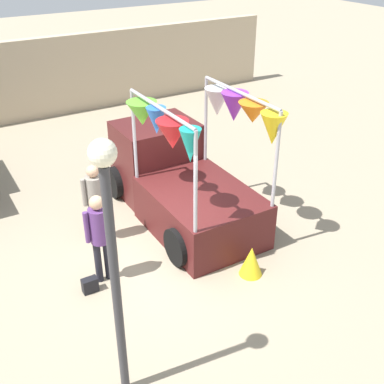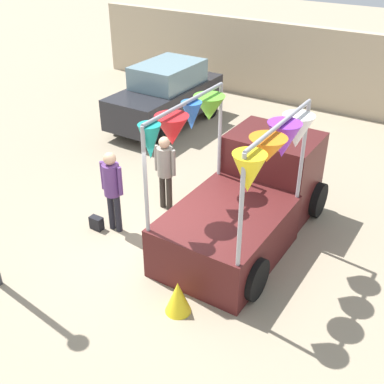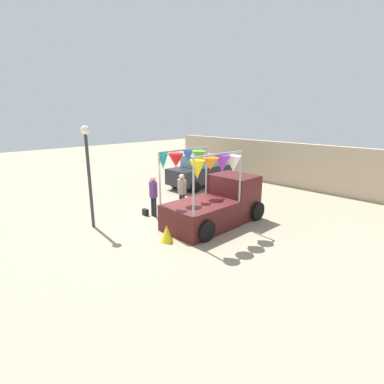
{
  "view_description": "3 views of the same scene",
  "coord_description": "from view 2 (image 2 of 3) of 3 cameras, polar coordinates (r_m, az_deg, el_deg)",
  "views": [
    {
      "loc": [
        -3.44,
        -6.99,
        5.8
      ],
      "look_at": [
        0.7,
        -0.04,
        1.26
      ],
      "focal_mm": 45.0,
      "sensor_mm": 36.0,
      "label": 1
    },
    {
      "loc": [
        4.54,
        -6.25,
        5.76
      ],
      "look_at": [
        0.44,
        0.19,
        1.28
      ],
      "focal_mm": 45.0,
      "sensor_mm": 36.0,
      "label": 2
    },
    {
      "loc": [
        8.62,
        -7.37,
        4.27
      ],
      "look_at": [
        0.69,
        0.27,
        1.36
      ],
      "focal_mm": 28.0,
      "sensor_mm": 36.0,
      "label": 3
    }
  ],
  "objects": [
    {
      "name": "ground_plane",
      "position": [
        9.64,
        -2.81,
        -6.32
      ],
      "size": [
        60.0,
        60.0,
        0.0
      ],
      "primitive_type": "plane",
      "color": "gray"
    },
    {
      "name": "parked_car",
      "position": [
        14.81,
        -3.06,
        11.42
      ],
      "size": [
        1.88,
        4.0,
        1.88
      ],
      "color": "#26262B",
      "rests_on": "ground"
    },
    {
      "name": "brick_boundary_wall",
      "position": [
        16.57,
        15.83,
        13.71
      ],
      "size": [
        18.0,
        0.36,
        2.6
      ],
      "primitive_type": "cube",
      "color": "tan",
      "rests_on": "ground"
    },
    {
      "name": "person_vendor",
      "position": [
        10.29,
        -3.21,
        3.08
      ],
      "size": [
        0.53,
        0.34,
        1.72
      ],
      "color": "#2D2823",
      "rests_on": "ground"
    },
    {
      "name": "handbag",
      "position": [
        10.21,
        -11.24,
        -3.62
      ],
      "size": [
        0.28,
        0.16,
        0.28
      ],
      "primitive_type": "cube",
      "color": "black",
      "rests_on": "ground"
    },
    {
      "name": "folded_kite_bundle_sunflower",
      "position": [
        8.04,
        -1.68,
        -12.35
      ],
      "size": [
        0.54,
        0.54,
        0.6
      ],
      "primitive_type": "cone",
      "rotation": [
        0.0,
        0.0,
        2.88
      ],
      "color": "yellow",
      "rests_on": "ground"
    },
    {
      "name": "person_customer",
      "position": [
        9.64,
        -9.47,
        0.91
      ],
      "size": [
        0.53,
        0.34,
        1.77
      ],
      "color": "black",
      "rests_on": "ground"
    },
    {
      "name": "vendor_truck",
      "position": [
        9.57,
        6.99,
        -0.1
      ],
      "size": [
        2.56,
        4.14,
        2.96
      ],
      "color": "#4C1919",
      "rests_on": "ground"
    }
  ]
}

